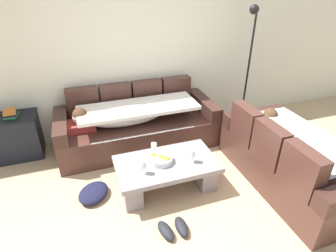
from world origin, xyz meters
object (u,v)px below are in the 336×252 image
at_px(crumpled_garment, 94,193).
at_px(pair_of_shoes, 174,229).
at_px(floor_lamp, 248,60).
at_px(wine_glass_near_right, 193,154).
at_px(side_cabinet, 13,137).
at_px(couch_along_wall, 136,125).
at_px(coffee_table, 167,171).
at_px(couch_near_window, 289,160).
at_px(book_stack_on_cabinet, 10,113).
at_px(fruit_bowl, 161,159).
at_px(wine_glass_far_back, 154,147).
at_px(open_magazine, 190,153).
at_px(wine_glass_near_left, 143,165).

bearing_deg(crumpled_garment, pair_of_shoes, -47.13).
distance_m(floor_lamp, crumpled_garment, 3.09).
bearing_deg(wine_glass_near_right, side_cabinet, 146.36).
height_order(couch_along_wall, side_cabinet, couch_along_wall).
bearing_deg(coffee_table, floor_lamp, 34.07).
distance_m(couch_near_window, pair_of_shoes, 1.66).
xyz_separation_m(side_cabinet, pair_of_shoes, (1.68, -1.99, -0.28)).
relative_size(side_cabinet, book_stack_on_cabinet, 3.13).
xyz_separation_m(fruit_bowl, crumpled_garment, (-0.82, 0.09, -0.36)).
height_order(fruit_bowl, wine_glass_near_right, wine_glass_near_right).
bearing_deg(floor_lamp, couch_along_wall, -176.14).
relative_size(fruit_bowl, book_stack_on_cabinet, 1.22).
bearing_deg(wine_glass_far_back, crumpled_garment, -174.22).
relative_size(side_cabinet, floor_lamp, 0.37).
bearing_deg(side_cabinet, floor_lamp, -1.51).
bearing_deg(floor_lamp, open_magazine, -142.11).
relative_size(wine_glass_far_back, crumpled_garment, 0.42).
height_order(book_stack_on_cabinet, floor_lamp, floor_lamp).
bearing_deg(wine_glass_far_back, wine_glass_near_left, -124.21).
bearing_deg(wine_glass_near_right, fruit_bowl, 161.27).
bearing_deg(pair_of_shoes, open_magazine, 57.32).
bearing_deg(crumpled_garment, coffee_table, -7.18).
distance_m(wine_glass_far_back, floor_lamp, 2.25).
bearing_deg(couch_along_wall, fruit_bowl, -86.61).
bearing_deg(book_stack_on_cabinet, couch_along_wall, -7.81).
bearing_deg(couch_along_wall, coffee_table, -83.37).
bearing_deg(couch_along_wall, couch_near_window, -42.93).
relative_size(wine_glass_far_back, open_magazine, 0.59).
bearing_deg(wine_glass_near_right, pair_of_shoes, -127.31).
bearing_deg(coffee_table, side_cabinet, 144.29).
xyz_separation_m(open_magazine, floor_lamp, (1.48, 1.15, 0.73)).
relative_size(coffee_table, pair_of_shoes, 3.75).
distance_m(wine_glass_near_right, open_magazine, 0.20).
bearing_deg(wine_glass_near_right, floor_lamp, 40.96).
xyz_separation_m(coffee_table, wine_glass_near_left, (-0.31, -0.11, 0.26)).
height_order(floor_lamp, pair_of_shoes, floor_lamp).
height_order(wine_glass_near_left, floor_lamp, floor_lamp).
distance_m(couch_near_window, wine_glass_near_right, 1.22).
relative_size(wine_glass_near_left, wine_glass_far_back, 1.00).
distance_m(coffee_table, open_magazine, 0.36).
height_order(couch_along_wall, wine_glass_near_left, couch_along_wall).
distance_m(couch_along_wall, floor_lamp, 2.09).
bearing_deg(open_magazine, side_cabinet, 170.51).
relative_size(couch_along_wall, crumpled_garment, 5.82).
bearing_deg(wine_glass_far_back, pair_of_shoes, -93.41).
distance_m(couch_along_wall, side_cabinet, 1.72).
relative_size(coffee_table, wine_glass_near_left, 7.23).
height_order(couch_near_window, wine_glass_near_right, couch_near_window).
distance_m(wine_glass_near_left, side_cabinet, 2.10).
distance_m(open_magazine, pair_of_shoes, 0.95).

